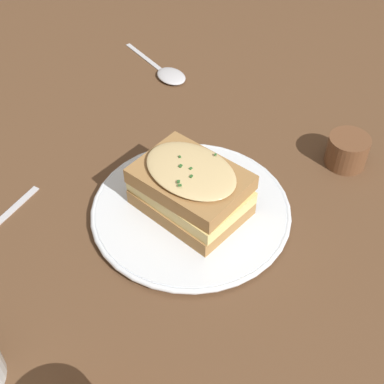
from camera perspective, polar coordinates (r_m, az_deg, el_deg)
ground_plane at (r=0.68m, az=-0.05°, el=-3.82°), size 2.40×2.40×0.00m
dinner_plate at (r=0.69m, az=-0.00°, el=-1.97°), size 0.26×0.26×0.01m
sandwich at (r=0.66m, az=0.08°, el=0.37°), size 0.16×0.17×0.07m
spoon at (r=0.94m, az=-2.57°, el=12.49°), size 0.15×0.12×0.01m
condiment_pot at (r=0.78m, az=16.23°, el=4.25°), size 0.06×0.06×0.04m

